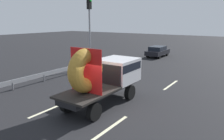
# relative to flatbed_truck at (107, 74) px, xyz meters

# --- Properties ---
(ground_plane) EXTENTS (120.00, 120.00, 0.00)m
(ground_plane) POSITION_rel_flatbed_truck_xyz_m (0.04, -1.40, -1.62)
(ground_plane) COLOR black
(flatbed_truck) EXTENTS (2.02, 5.36, 3.24)m
(flatbed_truck) POSITION_rel_flatbed_truck_xyz_m (0.00, 0.00, 0.00)
(flatbed_truck) COLOR black
(flatbed_truck) RESTS_ON ground_plane
(distant_sedan) EXTENTS (1.74, 4.05, 1.32)m
(distant_sedan) POSITION_rel_flatbed_truck_xyz_m (-3.73, 16.26, -0.91)
(distant_sedan) COLOR black
(distant_sedan) RESTS_ON ground_plane
(traffic_light) EXTENTS (0.42, 0.36, 6.37)m
(traffic_light) POSITION_rel_flatbed_truck_xyz_m (-6.33, 6.22, 2.49)
(traffic_light) COLOR gray
(traffic_light) RESTS_ON ground_plane
(guardrail) EXTENTS (0.10, 10.13, 0.71)m
(guardrail) POSITION_rel_flatbed_truck_xyz_m (-6.34, 2.04, -1.09)
(guardrail) COLOR gray
(guardrail) RESTS_ON ground_plane
(lane_dash_left_near) EXTENTS (0.16, 2.49, 0.01)m
(lane_dash_left_near) POSITION_rel_flatbed_truck_xyz_m (-1.87, -2.56, -1.61)
(lane_dash_left_near) COLOR beige
(lane_dash_left_near) RESTS_ON ground_plane
(lane_dash_left_far) EXTENTS (0.16, 2.82, 0.01)m
(lane_dash_left_far) POSITION_rel_flatbed_truck_xyz_m (-1.87, 5.04, -1.61)
(lane_dash_left_far) COLOR beige
(lane_dash_left_far) RESTS_ON ground_plane
(lane_dash_right_near) EXTENTS (0.16, 2.66, 0.01)m
(lane_dash_right_near) POSITION_rel_flatbed_truck_xyz_m (1.87, -2.37, -1.61)
(lane_dash_right_near) COLOR beige
(lane_dash_right_near) RESTS_ON ground_plane
(lane_dash_right_far) EXTENTS (0.16, 2.71, 0.01)m
(lane_dash_right_far) POSITION_rel_flatbed_truck_xyz_m (1.87, 5.24, -1.61)
(lane_dash_right_far) COLOR beige
(lane_dash_right_far) RESTS_ON ground_plane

